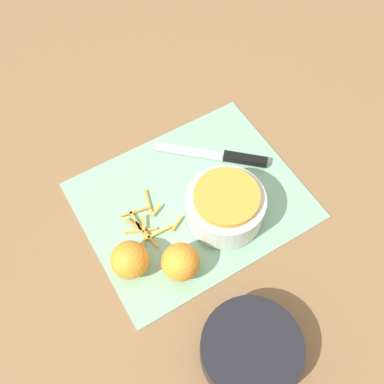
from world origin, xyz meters
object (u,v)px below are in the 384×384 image
orange_left (181,262)px  orange_right (130,260)px  bowl_speckled (225,205)px  bowl_dark (251,350)px  knife (231,157)px

orange_left → orange_right: 0.10m
bowl_speckled → bowl_dark: bowl_speckled is taller
knife → orange_right: bearing=63.0°
orange_left → orange_right: size_ratio=1.00×
bowl_speckled → orange_left: 0.15m
knife → orange_left: bearing=78.9°
bowl_speckled → orange_right: bearing=0.9°
bowl_dark → orange_right: size_ratio=2.40×
bowl_speckled → knife: bowl_speckled is taller
orange_left → orange_right: same height
knife → orange_left: (0.23, 0.17, 0.03)m
bowl_dark → orange_left: orange_left is taller
orange_right → orange_left: bearing=146.5°
bowl_speckled → orange_right: (0.22, 0.00, -0.00)m
bowl_speckled → orange_left: size_ratio=2.16×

